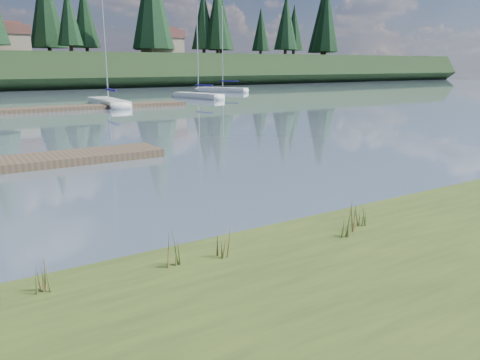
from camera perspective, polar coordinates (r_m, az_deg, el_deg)
dock_far at (r=39.31m, az=-24.84°, el=7.74°), size 26.00×2.20×0.30m
sailboat_bg_3 at (r=43.66m, az=-15.99°, el=9.21°), size 1.92×8.66×12.59m
sailboat_bg_4 at (r=50.72m, az=-5.57°, el=10.26°), size 3.26×7.32×10.71m
sailboat_bg_5 at (r=62.33m, az=-2.66°, el=10.99°), size 5.33×7.05×10.75m
weed_0 at (r=7.66m, az=-8.09°, el=-8.31°), size 0.17×0.14×0.72m
weed_1 at (r=7.99m, az=-2.01°, el=-7.73°), size 0.17×0.14×0.57m
weed_2 at (r=9.41m, az=13.48°, el=-4.22°), size 0.17×0.14×0.75m
weed_3 at (r=7.41m, az=-23.24°, el=-10.61°), size 0.17×0.14×0.59m
weed_4 at (r=9.12m, az=12.53°, el=-5.65°), size 0.17×0.14×0.43m
weed_5 at (r=9.74m, az=14.48°, el=-4.23°), size 0.17×0.14×0.53m
mud_lip at (r=8.58m, az=-8.65°, el=-10.05°), size 60.00×0.50×0.14m
conifer_5 at (r=81.20m, az=-20.18°, el=18.30°), size 3.96×3.96×10.35m
conifer_7 at (r=92.07m, az=-2.81°, el=19.33°), size 5.28×5.28×13.20m
conifer_8 at (r=95.83m, az=5.62°, el=18.67°), size 4.62×4.62×11.77m
conifer_9 at (r=106.53m, az=10.46°, el=18.76°), size 5.94×5.94×14.62m
house_1 at (r=80.44m, az=-26.60°, el=15.24°), size 6.30×5.30×4.65m
house_2 at (r=84.64m, az=-9.46°, el=16.33°), size 6.30×5.30×4.65m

